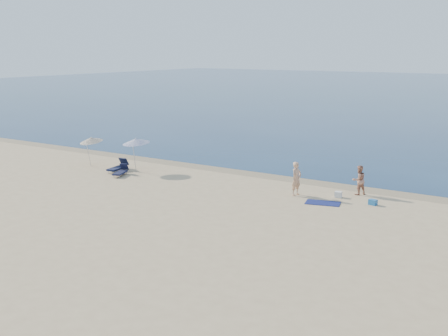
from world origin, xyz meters
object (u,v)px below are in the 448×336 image
(person_right, at_px, (359,180))
(blue_cooler, at_px, (373,202))
(umbrella_near, at_px, (136,141))
(person_left, at_px, (296,179))

(person_right, height_order, blue_cooler, person_right)
(blue_cooler, relative_size, umbrella_near, 0.17)
(person_left, xyz_separation_m, umbrella_near, (-11.74, -0.03, 1.09))
(person_right, relative_size, umbrella_near, 0.71)
(person_right, distance_m, umbrella_near, 14.81)
(person_left, distance_m, umbrella_near, 11.79)
(person_left, relative_size, blue_cooler, 4.62)
(person_left, distance_m, person_right, 3.53)
(person_left, bearing_deg, umbrella_near, 103.51)
(blue_cooler, bearing_deg, umbrella_near, -166.93)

